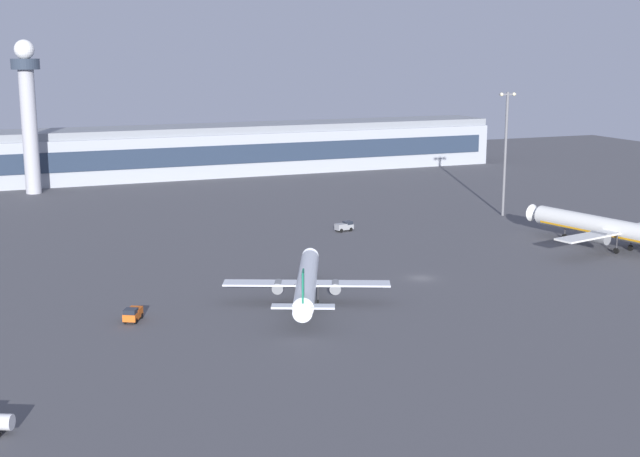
{
  "coord_description": "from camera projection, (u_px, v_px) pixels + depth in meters",
  "views": [
    {
      "loc": [
        -74.18,
        -134.84,
        41.09
      ],
      "look_at": [
        -7.72,
        30.57,
        4.0
      ],
      "focal_mm": 48.37,
      "sensor_mm": 36.0,
      "label": 1
    }
  ],
  "objects": [
    {
      "name": "ground_plane",
      "position": [
        421.0,
        278.0,
        157.94
      ],
      "size": [
        416.0,
        416.0,
        0.0
      ],
      "primitive_type": "plane",
      "color": "#4C4C51"
    },
    {
      "name": "terminal_building",
      "position": [
        242.0,
        149.0,
        291.97
      ],
      "size": [
        179.57,
        22.4,
        16.4
      ],
      "color": "#9EA3AD",
      "rests_on": "ground"
    },
    {
      "name": "control_tower",
      "position": [
        28.0,
        106.0,
        246.03
      ],
      "size": [
        8.0,
        8.0,
        43.91
      ],
      "color": "#A8A8B2",
      "rests_on": "ground"
    },
    {
      "name": "airplane_far_stand",
      "position": [
        307.0,
        282.0,
        142.2
      ],
      "size": [
        26.62,
        33.73,
        9.1
      ],
      "rotation": [
        0.0,
        0.0,
        -0.4
      ],
      "color": "silver",
      "rests_on": "ground"
    },
    {
      "name": "airplane_mid_apron",
      "position": [
        616.0,
        230.0,
        179.04
      ],
      "size": [
        34.86,
        44.48,
        11.52
      ],
      "rotation": [
        0.0,
        0.0,
        0.23
      ],
      "color": "silver",
      "rests_on": "ground"
    },
    {
      "name": "cargo_loader",
      "position": [
        344.0,
        226.0,
        198.5
      ],
      "size": [
        4.44,
        2.71,
        2.25
      ],
      "rotation": [
        0.0,
        0.0,
        4.9
      ],
      "color": "gray",
      "rests_on": "ground"
    },
    {
      "name": "maintenance_van",
      "position": [
        133.0,
        314.0,
        132.64
      ],
      "size": [
        3.7,
        4.57,
        2.25
      ],
      "rotation": [
        0.0,
        0.0,
        2.64
      ],
      "color": "#D85919",
      "rests_on": "ground"
    },
    {
      "name": "apron_light_central",
      "position": [
        505.0,
        147.0,
        214.07
      ],
      "size": [
        4.8,
        0.9,
        30.92
      ],
      "color": "slate",
      "rests_on": "ground"
    }
  ]
}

